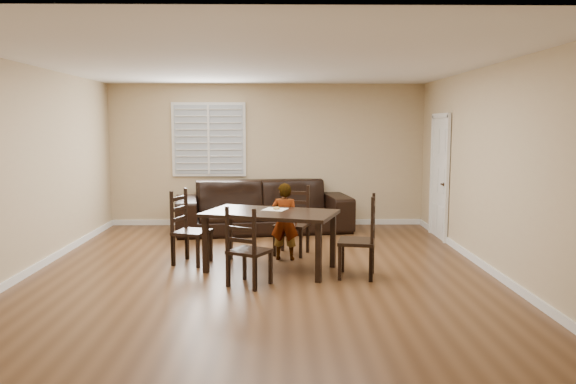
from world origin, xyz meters
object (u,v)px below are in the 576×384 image
object	(u,v)px
chair_left	(184,230)
child	(285,221)
chair_near	(294,222)
dining_table	(270,218)
donut	(276,208)
sofa	(263,206)
chair_far	(244,251)
chair_right	(367,240)

from	to	relation	value
chair_left	child	bearing A→B (deg)	-64.37
chair_near	dining_table	bearing A→B (deg)	-89.75
chair_left	donut	world-z (taller)	chair_left
chair_near	sofa	bearing A→B (deg)	125.08
sofa	donut	bearing A→B (deg)	-93.30
chair_far	child	size ratio (longest dim) A/B	0.88
chair_left	chair_far	bearing A→B (deg)	-124.88
dining_table	chair_near	size ratio (longest dim) A/B	1.84
chair_right	chair_left	bearing A→B (deg)	-96.46
chair_near	child	bearing A→B (deg)	-89.79
donut	sofa	bearing A→B (deg)	95.63
dining_table	chair_near	distance (m)	1.09
chair_far	dining_table	bearing A→B (deg)	-79.70
child	chair_right	bearing A→B (deg)	144.99
dining_table	chair_far	world-z (taller)	chair_far
chair_far	donut	distance (m)	1.13
sofa	chair_far	bearing A→B (deg)	-100.95
child	sofa	world-z (taller)	child
chair_right	sofa	xyz separation A→B (m)	(-1.40, 3.14, -0.02)
chair_left	chair_right	distance (m)	2.56
chair_right	sofa	size ratio (longest dim) A/B	0.34
child	sofa	size ratio (longest dim) A/B	0.35
child	donut	size ratio (longest dim) A/B	11.66
chair_right	sofa	bearing A→B (deg)	-144.45
dining_table	chair_left	bearing A→B (deg)	179.98
dining_table	chair_left	xyz separation A→B (m)	(-1.21, 0.40, -0.23)
chair_far	child	bearing A→B (deg)	-79.05
chair_near	chair_far	xyz separation A→B (m)	(-0.64, -1.84, -0.02)
chair_far	chair_right	bearing A→B (deg)	-133.65
chair_left	child	xyz separation A→B (m)	(1.41, 0.17, 0.08)
chair_left	child	size ratio (longest dim) A/B	0.93
chair_near	chair_right	world-z (taller)	chair_right
chair_near	donut	world-z (taller)	chair_near
chair_far	sofa	world-z (taller)	chair_far
donut	sofa	xyz separation A→B (m)	(-0.25, 2.57, -0.35)
chair_far	chair_right	xyz separation A→B (m)	(1.52, 0.44, 0.04)
chair_left	donut	size ratio (longest dim) A/B	10.88
chair_far	sofa	bearing A→B (deg)	-61.80
chair_far	child	distance (m)	1.50
chair_right	donut	world-z (taller)	chair_right
chair_near	child	world-z (taller)	child
sofa	chair_near	bearing A→B (deg)	-82.48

